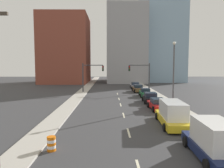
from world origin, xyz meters
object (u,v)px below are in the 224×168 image
(box_truck_yellow, at_px, (172,114))
(traffic_signal_left, at_px, (89,73))
(traffic_signal_right, at_px, (143,73))
(sedan_red, at_px, (158,104))
(sedan_silver, at_px, (135,86))
(sedan_green, at_px, (145,93))
(sedan_brown, at_px, (138,88))
(box_truck_navy, at_px, (215,141))
(street_lamp, at_px, (174,69))
(traffic_barrel, at_px, (51,144))
(sedan_black, at_px, (150,98))

(box_truck_yellow, bearing_deg, traffic_signal_left, 114.94)
(traffic_signal_right, relative_size, sedan_red, 1.26)
(sedan_silver, bearing_deg, traffic_signal_left, -145.10)
(traffic_signal_left, distance_m, box_truck_yellow, 26.19)
(traffic_signal_right, height_order, sedan_green, traffic_signal_right)
(box_truck_yellow, xyz_separation_m, sedan_brown, (0.18, 25.11, -0.37))
(box_truck_navy, xyz_separation_m, sedan_silver, (-0.06, 38.82, -0.41))
(street_lamp, distance_m, box_truck_yellow, 10.92)
(sedan_brown, bearing_deg, traffic_barrel, -110.03)
(traffic_signal_right, xyz_separation_m, box_truck_navy, (-0.61, -31.33, -2.75))
(traffic_signal_left, relative_size, street_lamp, 0.68)
(traffic_signal_right, bearing_deg, sedan_brown, 131.11)
(street_lamp, height_order, sedan_red, street_lamp)
(traffic_signal_left, height_order, traffic_signal_right, same)
(traffic_signal_left, height_order, box_truck_yellow, traffic_signal_left)
(traffic_signal_right, distance_m, sedan_black, 12.31)
(sedan_red, relative_size, sedan_black, 1.03)
(traffic_barrel, bearing_deg, sedan_green, 67.55)
(box_truck_yellow, relative_size, sedan_brown, 1.36)
(traffic_barrel, xyz_separation_m, sedan_silver, (9.86, 37.48, 0.19))
(traffic_signal_right, distance_m, street_lamp, 14.55)
(traffic_signal_right, distance_m, box_truck_yellow, 24.32)
(traffic_signal_left, distance_m, box_truck_navy, 33.06)
(traffic_barrel, bearing_deg, traffic_signal_right, 70.66)
(sedan_black, relative_size, sedan_green, 0.96)
(sedan_red, height_order, sedan_silver, sedan_silver)
(box_truck_navy, distance_m, sedan_brown, 32.30)
(box_truck_navy, height_order, sedan_brown, box_truck_navy)
(street_lamp, distance_m, box_truck_navy, 17.57)
(sedan_red, relative_size, sedan_brown, 0.98)
(sedan_red, distance_m, sedan_green, 11.51)
(traffic_barrel, height_order, sedan_green, sedan_green)
(box_truck_yellow, xyz_separation_m, sedan_green, (0.57, 18.51, -0.40))
(traffic_signal_left, relative_size, sedan_red, 1.26)
(box_truck_yellow, height_order, sedan_green, box_truck_yellow)
(box_truck_navy, xyz_separation_m, sedan_green, (0.16, 25.70, -0.42))
(traffic_signal_left, bearing_deg, traffic_barrel, -89.47)
(traffic_signal_right, distance_m, sedan_brown, 3.40)
(traffic_barrel, distance_m, box_truck_navy, 10.02)
(traffic_barrel, distance_m, sedan_green, 26.36)
(box_truck_yellow, bearing_deg, box_truck_navy, -83.82)
(street_lamp, relative_size, sedan_green, 1.82)
(traffic_barrel, relative_size, sedan_red, 0.20)
(traffic_signal_left, relative_size, sedan_brown, 1.23)
(box_truck_navy, relative_size, sedan_red, 1.24)
(street_lamp, relative_size, sedan_brown, 1.82)
(sedan_black, xyz_separation_m, sedan_green, (0.26, 6.25, -0.02))
(sedan_brown, bearing_deg, sedan_green, -89.27)
(sedan_brown, bearing_deg, street_lamp, -82.53)
(traffic_signal_left, relative_size, box_truck_yellow, 0.91)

